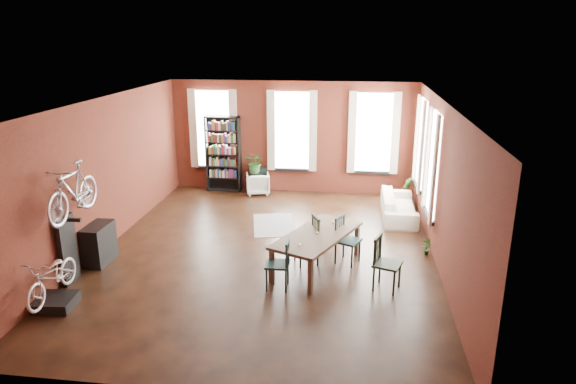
% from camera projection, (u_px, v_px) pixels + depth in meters
% --- Properties ---
extents(room, '(9.00, 9.04, 3.22)m').
position_uv_depth(room, '(282.00, 149.00, 10.86)').
color(room, black).
rests_on(room, ground).
extents(dining_table, '(1.77, 2.36, 0.73)m').
position_uv_depth(dining_table, '(317.00, 251.00, 10.11)').
color(dining_table, brown).
rests_on(dining_table, ground).
extents(dining_chair_a, '(0.44, 0.44, 0.93)m').
position_uv_depth(dining_chair_a, '(277.00, 264.00, 9.31)').
color(dining_chair_a, '#1A3739').
rests_on(dining_chair_a, ground).
extents(dining_chair_b, '(0.60, 0.60, 0.98)m').
position_uv_depth(dining_chair_b, '(306.00, 241.00, 10.30)').
color(dining_chair_b, black).
rests_on(dining_chair_b, ground).
extents(dining_chair_c, '(0.59, 0.59, 1.00)m').
position_uv_depth(dining_chair_c, '(387.00, 264.00, 9.24)').
color(dining_chair_c, black).
rests_on(dining_chair_c, ground).
extents(dining_chair_d, '(0.59, 0.59, 0.97)m').
position_uv_depth(dining_chair_d, '(348.00, 240.00, 10.32)').
color(dining_chair_d, '#183336').
rests_on(dining_chair_d, ground).
extents(bookshelf, '(1.00, 0.32, 2.20)m').
position_uv_depth(bookshelf, '(223.00, 154.00, 14.93)').
color(bookshelf, black).
rests_on(bookshelf, ground).
extents(white_armchair, '(0.78, 0.75, 0.67)m').
position_uv_depth(white_armchair, '(258.00, 182.00, 14.84)').
color(white_armchair, silver).
rests_on(white_armchair, ground).
extents(cream_sofa, '(0.61, 2.08, 0.81)m').
position_uv_depth(cream_sofa, '(399.00, 202.00, 12.92)').
color(cream_sofa, beige).
rests_on(cream_sofa, ground).
extents(striped_rug, '(1.31, 1.77, 0.01)m').
position_uv_depth(striped_rug, '(274.00, 225.00, 12.49)').
color(striped_rug, black).
rests_on(striped_rug, ground).
extents(bike_trainer, '(0.67, 0.67, 0.18)m').
position_uv_depth(bike_trainer, '(56.00, 302.00, 8.75)').
color(bike_trainer, black).
rests_on(bike_trainer, ground).
extents(bike_wall_rack, '(0.16, 0.60, 1.30)m').
position_uv_depth(bike_wall_rack, '(68.00, 250.00, 9.47)').
color(bike_wall_rack, black).
rests_on(bike_wall_rack, ground).
extents(console_table, '(0.40, 0.80, 0.80)m').
position_uv_depth(console_table, '(99.00, 244.00, 10.38)').
color(console_table, black).
rests_on(console_table, ground).
extents(plant_stand, '(0.39, 0.39, 0.59)m').
position_uv_depth(plant_stand, '(256.00, 183.00, 14.92)').
color(plant_stand, black).
rests_on(plant_stand, ground).
extents(plant_by_sofa, '(0.58, 0.83, 0.34)m').
position_uv_depth(plant_by_sofa, '(405.00, 197.00, 14.05)').
color(plant_by_sofa, '#2B5421').
rests_on(plant_by_sofa, ground).
extents(plant_small, '(0.39, 0.43, 0.14)m').
position_uv_depth(plant_small, '(426.00, 251.00, 10.82)').
color(plant_small, '#2F6126').
rests_on(plant_small, ground).
extents(bicycle_floor, '(0.52, 0.77, 1.46)m').
position_uv_depth(bicycle_floor, '(49.00, 258.00, 8.53)').
color(bicycle_floor, beige).
rests_on(bicycle_floor, bike_trainer).
extents(bicycle_hung, '(0.47, 1.00, 1.66)m').
position_uv_depth(bicycle_hung, '(71.00, 173.00, 9.00)').
color(bicycle_hung, '#A5A8AD').
rests_on(bicycle_hung, bike_wall_rack).
extents(plant_on_stand, '(0.77, 0.80, 0.48)m').
position_uv_depth(plant_on_stand, '(255.00, 165.00, 14.77)').
color(plant_on_stand, '#255321').
rests_on(plant_on_stand, plant_stand).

